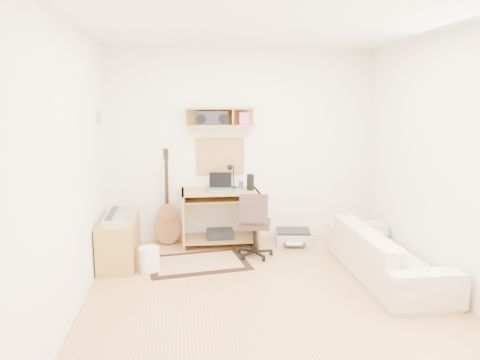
{
  "coord_description": "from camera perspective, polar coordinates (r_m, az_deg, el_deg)",
  "views": [
    {
      "loc": [
        -0.81,
        -4.1,
        1.92
      ],
      "look_at": [
        -0.15,
        1.05,
        1.0
      ],
      "focal_mm": 33.81,
      "sensor_mm": 36.0,
      "label": 1
    }
  ],
  "objects": [
    {
      "name": "cork_board",
      "position": [
        6.14,
        -2.5,
        3.04
      ],
      "size": [
        0.64,
        0.03,
        0.49
      ],
      "primitive_type": "cube",
      "color": "tan",
      "rests_on": "back_wall"
    },
    {
      "name": "back_wall",
      "position": [
        6.19,
        0.25,
        4.31
      ],
      "size": [
        3.6,
        0.01,
        2.6
      ],
      "primitive_type": "cube",
      "color": "white",
      "rests_on": "ground"
    },
    {
      "name": "speaker",
      "position": [
        5.93,
        1.33,
        -0.26
      ],
      "size": [
        0.1,
        0.1,
        0.21
      ],
      "primitive_type": "cylinder",
      "color": "black",
      "rests_on": "desk"
    },
    {
      "name": "pencil_cup",
      "position": [
        6.08,
        0.14,
        -0.59
      ],
      "size": [
        0.07,
        0.07,
        0.09
      ],
      "primitive_type": "cylinder",
      "color": "#3549A1",
      "rests_on": "desk"
    },
    {
      "name": "sofa",
      "position": [
        5.21,
        18.08,
        -7.81
      ],
      "size": [
        0.55,
        1.87,
        0.73
      ],
      "primitive_type": "imported",
      "rotation": [
        0.0,
        0.0,
        1.57
      ],
      "color": "beige",
      "rests_on": "floor"
    },
    {
      "name": "printer",
      "position": [
        6.23,
        6.69,
        -7.15
      ],
      "size": [
        0.51,
        0.42,
        0.17
      ],
      "primitive_type": "cube",
      "rotation": [
        0.0,
        0.0,
        -0.14
      ],
      "color": "#A5A8AA",
      "rests_on": "floor"
    },
    {
      "name": "rug",
      "position": [
        5.5,
        -5.31,
        -10.34
      ],
      "size": [
        1.26,
        0.94,
        0.02
      ],
      "primitive_type": "cube",
      "rotation": [
        0.0,
        0.0,
        0.15
      ],
      "color": "beige",
      "rests_on": "floor"
    },
    {
      "name": "desk_lamp",
      "position": [
        6.08,
        -0.82,
        0.51
      ],
      "size": [
        0.11,
        0.11,
        0.32
      ],
      "primitive_type": null,
      "color": "black",
      "rests_on": "desk"
    },
    {
      "name": "task_chair",
      "position": [
        5.59,
        1.89,
        -5.56
      ],
      "size": [
        0.52,
        0.52,
        0.83
      ],
      "primitive_type": null,
      "rotation": [
        0.0,
        0.0,
        -0.25
      ],
      "color": "#3A2822",
      "rests_on": "floor"
    },
    {
      "name": "wall_photo",
      "position": [
        5.68,
        -17.37,
        7.59
      ],
      "size": [
        0.02,
        0.2,
        0.15
      ],
      "primitive_type": "cube",
      "color": "#4C8CBF",
      "rests_on": "left_wall"
    },
    {
      "name": "music_keyboard",
      "position": [
        5.49,
        -15.19,
        -4.39
      ],
      "size": [
        0.24,
        0.77,
        0.07
      ],
      "primitive_type": "cube",
      "color": "#B2B5BA",
      "rests_on": "cabinet"
    },
    {
      "name": "right_wall",
      "position": [
        4.9,
        25.04,
        1.83
      ],
      "size": [
        0.01,
        4.0,
        2.6
      ],
      "primitive_type": "cube",
      "color": "white",
      "rests_on": "ground"
    },
    {
      "name": "laptop",
      "position": [
        5.92,
        -2.51,
        -0.23
      ],
      "size": [
        0.33,
        0.33,
        0.23
      ],
      "primitive_type": null,
      "rotation": [
        0.0,
        0.0,
        -0.11
      ],
      "color": "silver",
      "rests_on": "desk"
    },
    {
      "name": "left_wall",
      "position": [
        4.26,
        -20.73,
        1.02
      ],
      "size": [
        0.01,
        4.0,
        2.6
      ],
      "primitive_type": "cube",
      "color": "white",
      "rests_on": "ground"
    },
    {
      "name": "cabinet",
      "position": [
        5.57,
        -15.04,
        -7.47
      ],
      "size": [
        0.4,
        0.9,
        0.55
      ],
      "primitive_type": "cube",
      "color": "#B4893F",
      "rests_on": "floor"
    },
    {
      "name": "boombox",
      "position": [
        5.98,
        -3.57,
        7.74
      ],
      "size": [
        0.39,
        0.18,
        0.2
      ],
      "primitive_type": "cube",
      "color": "black",
      "rests_on": "wall_shelf"
    },
    {
      "name": "guitar",
      "position": [
        6.09,
        -9.22,
        -2.14
      ],
      "size": [
        0.36,
        0.24,
        1.29
      ],
      "primitive_type": null,
      "rotation": [
        0.0,
        0.0,
        0.07
      ],
      "color": "#A46232",
      "rests_on": "floor"
    },
    {
      "name": "wall_shelf",
      "position": [
        6.0,
        -2.45,
        7.95
      ],
      "size": [
        0.9,
        0.25,
        0.26
      ],
      "primitive_type": "cube",
      "color": "#B4893F",
      "rests_on": "back_wall"
    },
    {
      "name": "desk",
      "position": [
        6.04,
        -2.54,
        -4.77
      ],
      "size": [
        1.0,
        0.55,
        0.75
      ],
      "primitive_type": null,
      "color": "#B4893F",
      "rests_on": "floor"
    },
    {
      "name": "waste_basket",
      "position": [
        5.29,
        -11.39,
        -9.81
      ],
      "size": [
        0.28,
        0.28,
        0.28
      ],
      "primitive_type": "cylinder",
      "rotation": [
        0.0,
        0.0,
        -0.26
      ],
      "color": "white",
      "rests_on": "floor"
    },
    {
      "name": "floor",
      "position": [
        4.6,
        3.64,
        -14.72
      ],
      "size": [
        3.6,
        4.0,
        0.01
      ],
      "primitive_type": "cube",
      "color": "tan",
      "rests_on": "ground"
    },
    {
      "name": "ceiling",
      "position": [
        4.23,
        4.06,
        19.34
      ],
      "size": [
        3.6,
        4.0,
        0.01
      ],
      "primitive_type": "cube",
      "color": "white",
      "rests_on": "ground"
    }
  ]
}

